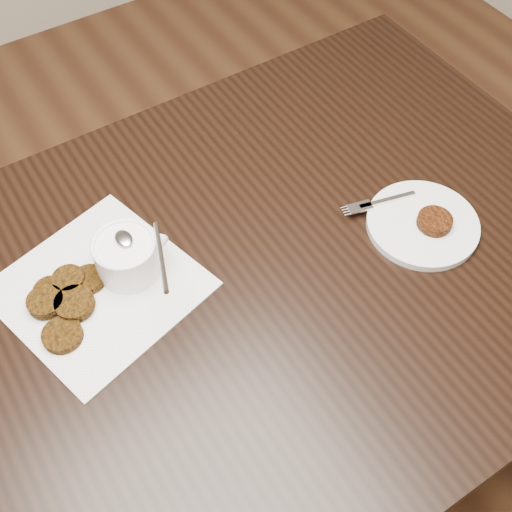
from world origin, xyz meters
The scene contains 6 objects.
floor centered at (0.00, 0.00, 0.00)m, with size 4.00×4.00×0.00m, color brown.
table centered at (0.08, 0.09, 0.38)m, with size 1.31×0.84×0.75m, color black.
napkin centered at (-0.08, 0.19, 0.75)m, with size 0.26×0.26×0.00m, color white.
sauce_ramekin centered at (-0.02, 0.19, 0.82)m, with size 0.13×0.13×0.13m, color white, non-canonical shape.
patty_cluster centered at (-0.13, 0.19, 0.76)m, with size 0.19×0.19×0.02m, color #59370B, non-canonical shape.
plate_with_patty centered at (0.41, 0.01, 0.76)m, with size 0.18×0.18×0.03m, color white, non-canonical shape.
Camera 1 is at (-0.17, -0.39, 1.55)m, focal length 44.93 mm.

